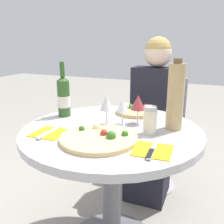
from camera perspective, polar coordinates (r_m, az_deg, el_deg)
dining_table at (r=1.33m, az=-0.08°, el=-10.93°), size 0.90×0.90×0.73m
chair_behind_diner at (r=2.05m, az=9.95°, el=-5.00°), size 0.41×0.41×0.87m
seated_diner at (r=1.89m, az=9.21°, el=-2.96°), size 0.34×0.41×1.18m
pizza_large at (r=1.11m, az=-2.91°, el=-5.88°), size 0.34×0.34×0.05m
pizza_small_far at (r=1.53m, az=5.54°, el=0.30°), size 0.25×0.25×0.05m
wine_bottle at (r=1.46m, az=-11.00°, el=3.50°), size 0.07×0.07×0.31m
tall_carafe at (r=1.24m, az=14.31°, el=3.44°), size 0.08×0.08×0.35m
sugar_shaker at (r=1.18m, az=8.71°, el=-1.84°), size 0.06×0.06×0.13m
wine_glass_center at (r=1.28m, az=2.44°, el=1.28°), size 0.07×0.07×0.14m
wine_glass_back_right at (r=1.30m, az=5.99°, el=2.06°), size 0.08×0.08×0.15m
wine_glass_front_left at (r=1.26m, az=-1.22°, el=1.92°), size 0.07×0.07×0.16m
place_setting_left at (r=1.22m, az=-14.14°, el=-4.64°), size 0.15×0.19×0.01m
place_setting_right at (r=1.02m, az=9.27°, el=-8.64°), size 0.16×0.19×0.01m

